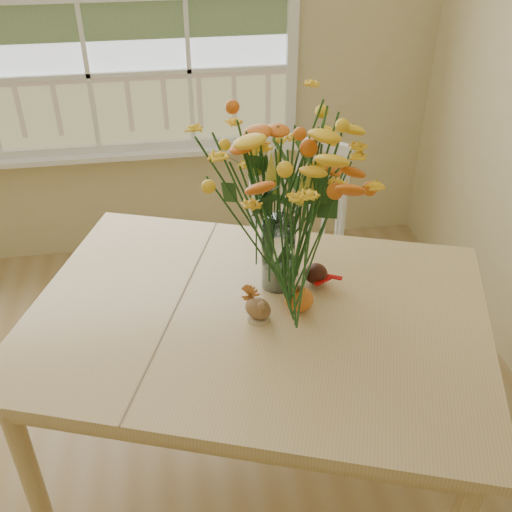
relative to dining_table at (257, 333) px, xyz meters
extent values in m
cube|color=#D1C385|center=(-0.65, 1.81, 0.60)|extent=(4.00, 0.02, 2.70)
cube|color=white|center=(-0.65, 1.74, -0.06)|extent=(2.42, 0.12, 0.03)
cube|color=tan|center=(0.00, 0.00, 0.07)|extent=(1.85, 1.58, 0.04)
cube|color=tan|center=(0.00, 0.00, 0.00)|extent=(1.70, 1.43, 0.10)
cylinder|color=tan|center=(-0.81, -0.21, -0.35)|extent=(0.07, 0.07, 0.80)
cylinder|color=tan|center=(-0.49, 0.68, -0.35)|extent=(0.07, 0.07, 0.80)
cylinder|color=tan|center=(0.81, 0.21, -0.35)|extent=(0.07, 0.07, 0.80)
cube|color=white|center=(0.26, 0.72, -0.24)|extent=(0.64, 0.63, 0.05)
cube|color=white|center=(0.34, 0.89, 0.04)|extent=(0.46, 0.24, 0.56)
cylinder|color=white|center=(0.01, 0.64, -0.51)|extent=(0.04, 0.04, 0.48)
cylinder|color=white|center=(0.16, 0.96, -0.51)|extent=(0.04, 0.04, 0.48)
cylinder|color=white|center=(0.36, 0.48, -0.51)|extent=(0.04, 0.04, 0.48)
cylinder|color=white|center=(0.51, 0.80, -0.51)|extent=(0.04, 0.04, 0.48)
cylinder|color=white|center=(0.10, 0.15, 0.23)|extent=(0.12, 0.12, 0.27)
ellipsoid|color=#C64C17|center=(0.15, -0.01, 0.13)|extent=(0.10, 0.10, 0.08)
cylinder|color=#CCB78C|center=(0.00, -0.04, 0.10)|extent=(0.07, 0.07, 0.01)
ellipsoid|color=brown|center=(0.00, -0.04, 0.14)|extent=(0.11, 0.11, 0.08)
ellipsoid|color=#38160F|center=(0.24, 0.13, 0.13)|extent=(0.08, 0.08, 0.08)
camera|label=1|loc=(-0.25, -1.58, 1.40)|focal=42.00mm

